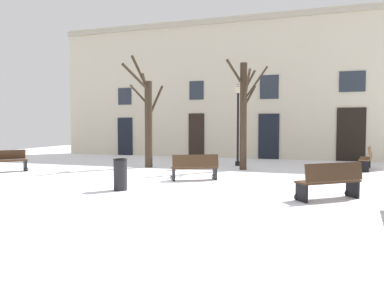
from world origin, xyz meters
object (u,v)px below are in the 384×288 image
Objects in this scene: streetlamp at (238,116)px; bench_back_to_back_left at (367,158)px; litter_bin at (120,174)px; tree_near_facade at (244,112)px; bench_by_litter_bin at (5,161)px; tree_right_of_center at (148,117)px; bench_near_center_tree at (330,181)px; bench_back_to_back_right at (195,167)px.

streetlamp reaches higher than bench_back_to_back_left.
tree_near_facade is at bearing 65.18° from litter_bin.
tree_near_facade reaches higher than bench_by_litter_bin.
tree_near_facade is at bearing -71.15° from streetlamp.
bench_by_litter_bin is (-6.21, 2.09, -0.00)m from litter_bin.
bench_back_to_back_left is (5.35, 0.05, -1.78)m from streetlamp.
bench_back_to_back_left is (4.87, 1.44, -1.88)m from tree_near_facade.
litter_bin is (-2.13, -7.03, -1.83)m from streetlamp.
tree_near_facade is 0.94× the size of tree_right_of_center.
bench_back_to_back_left reaches higher than litter_bin.
bench_by_litter_bin is at bearing -149.37° from streetlamp.
bench_back_to_back_right is (-4.07, 1.99, -0.03)m from bench_near_center_tree.
streetlamp is at bearing -99.11° from bench_near_center_tree.
tree_right_of_center is at bearing -71.51° from bench_back_to_back_right.
streetlamp reaches higher than bench_by_litter_bin.
litter_bin is 2.78m from bench_back_to_back_right.
bench_near_center_tree is at bearing -4.33° from bench_back_to_back_left.
tree_near_facade is 9.69m from bench_by_litter_bin.
tree_right_of_center is 2.67× the size of bench_back_to_back_left.
bench_near_center_tree is at bearing -62.73° from streetlamp.
litter_bin is 6.55m from bench_by_litter_bin.
litter_bin is at bearing 29.95° from bench_back_to_back_right.
litter_bin is at bearing -73.77° from tree_right_of_center.
bench_near_center_tree is (11.78, -1.74, 0.03)m from bench_by_litter_bin.
bench_by_litter_bin is 0.87× the size of bench_back_to_back_left.
bench_near_center_tree is 1.03× the size of bench_back_to_back_right.
bench_back_to_back_left is at bearing -169.16° from bench_back_to_back_right.
bench_by_litter_bin is at bearing -44.76° from bench_near_center_tree.
bench_by_litter_bin is (-4.67, -3.18, -1.74)m from tree_right_of_center.
bench_by_litter_bin is at bearing 161.37° from litter_bin.
litter_bin is 5.58m from bench_near_center_tree.
bench_back_to_back_left is at bearing 0.48° from streetlamp.
streetlamp is (3.66, 1.76, 0.09)m from tree_right_of_center.
tree_right_of_center is at bearing -67.18° from bench_back_to_back_left.
bench_by_litter_bin is 7.71m from bench_back_to_back_right.
tree_right_of_center reaches higher than streetlamp.
bench_back_to_back_left is at bearing 43.42° from litter_bin.
streetlamp is 2.34× the size of bench_back_to_back_right.
tree_right_of_center is 8.81m from bench_near_center_tree.
bench_by_litter_bin is (-8.81, -3.54, -1.93)m from tree_near_facade.
bench_back_to_back_left is (13.68, 4.98, 0.05)m from bench_by_litter_bin.
tree_right_of_center is at bearing -175.01° from tree_near_facade.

